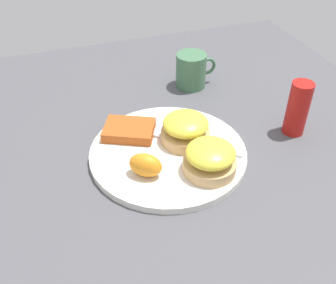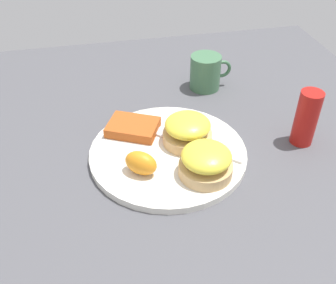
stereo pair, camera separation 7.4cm
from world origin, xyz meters
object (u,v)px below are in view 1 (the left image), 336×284
(sandwich_benedict_right, at_px, (186,129))
(hashbrown_patty, at_px, (129,130))
(cup, at_px, (192,70))
(fork, at_px, (185,141))
(orange_wedge, at_px, (146,165))
(condiment_bottle, at_px, (298,108))
(sandwich_benedict_left, at_px, (210,158))

(sandwich_benedict_right, bearing_deg, hashbrown_patty, 150.30)
(hashbrown_patty, bearing_deg, cup, 38.90)
(sandwich_benedict_right, xyz_separation_m, fork, (-0.00, -0.00, -0.03))
(fork, xyz_separation_m, cup, (0.10, 0.22, 0.03))
(orange_wedge, relative_size, fork, 0.37)
(hashbrown_patty, distance_m, condiment_bottle, 0.34)
(sandwich_benedict_right, relative_size, orange_wedge, 1.60)
(cup, relative_size, condiment_bottle, 0.88)
(fork, height_order, condiment_bottle, condiment_bottle)
(orange_wedge, distance_m, condiment_bottle, 0.33)
(sandwich_benedict_left, distance_m, condiment_bottle, 0.23)
(fork, bearing_deg, cup, 65.30)
(cup, distance_m, condiment_bottle, 0.28)
(sandwich_benedict_right, distance_m, orange_wedge, 0.12)
(condiment_bottle, bearing_deg, sandwich_benedict_left, -163.39)
(hashbrown_patty, height_order, fork, hashbrown_patty)
(hashbrown_patty, bearing_deg, fork, -31.67)
(hashbrown_patty, bearing_deg, sandwich_benedict_right, -29.70)
(hashbrown_patty, xyz_separation_m, orange_wedge, (-0.00, -0.12, 0.01))
(hashbrown_patty, bearing_deg, sandwich_benedict_left, -54.75)
(orange_wedge, distance_m, cup, 0.35)
(hashbrown_patty, relative_size, orange_wedge, 1.64)
(hashbrown_patty, distance_m, fork, 0.12)
(sandwich_benedict_left, bearing_deg, cup, 73.60)
(sandwich_benedict_left, relative_size, hashbrown_patty, 0.97)
(sandwich_benedict_left, distance_m, sandwich_benedict_right, 0.10)
(fork, distance_m, condiment_bottle, 0.24)
(orange_wedge, xyz_separation_m, cup, (0.20, 0.29, 0.01))
(sandwich_benedict_left, height_order, condiment_bottle, condiment_bottle)
(sandwich_benedict_left, relative_size, condiment_bottle, 0.83)
(fork, relative_size, condiment_bottle, 1.40)
(sandwich_benedict_right, height_order, orange_wedge, sandwich_benedict_right)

